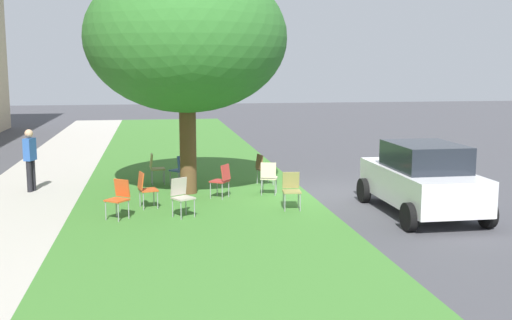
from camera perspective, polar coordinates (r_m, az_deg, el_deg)
name	(u,v)px	position (r m, az deg, el deg)	size (l,w,h in m)	color
ground	(316,193)	(16.67, 5.57, -3.07)	(80.00, 80.00, 0.00)	#424247
grass_verge	(196,197)	(16.16, -5.49, -3.43)	(48.00, 6.00, 0.01)	#3D752D
sidewalk_strip	(18,203)	(16.47, -20.97, -3.74)	(48.00, 2.80, 0.01)	#ADA89E
street_tree	(186,38)	(16.40, -6.42, 11.03)	(5.21, 5.21, 6.01)	brown
chair_0	(119,196)	(14.10, -12.46, -3.24)	(0.59, 0.58, 0.88)	#C64C1E
chair_1	(181,168)	(17.66, -6.93, -0.72)	(0.59, 0.59, 0.88)	#335184
chair_2	(155,166)	(18.04, -9.23, -0.57)	(0.45, 0.46, 0.88)	olive
chair_3	(269,176)	(16.30, 1.18, -1.44)	(0.52, 0.52, 0.88)	beige
chair_4	(145,187)	(15.02, -10.11, -2.45)	(0.50, 0.51, 0.88)	#C64C1E
chair_5	(181,194)	(14.05, -6.85, -3.13)	(0.57, 0.57, 0.88)	#ADA393
chair_6	(222,178)	(15.93, -3.13, -1.69)	(0.58, 0.58, 0.88)	#B7332D
chair_7	(291,188)	(14.72, 3.27, -2.55)	(0.46, 0.46, 0.88)	olive
chair_8	(263,167)	(17.69, 0.62, -0.64)	(0.50, 0.50, 0.88)	brown
parked_car	(422,178)	(14.62, 14.98, -1.63)	(3.70, 1.92, 1.65)	silver
pedestrian_0	(30,158)	(17.77, -20.01, 0.21)	(0.41, 0.31, 1.69)	black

